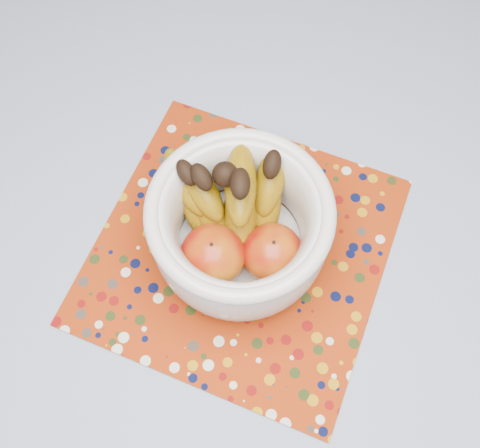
{
  "coord_description": "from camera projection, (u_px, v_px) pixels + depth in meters",
  "views": [
    {
      "loc": [
        -0.01,
        -0.19,
        1.56
      ],
      "look_at": [
        -0.02,
        0.12,
        0.85
      ],
      "focal_mm": 42.0,
      "sensor_mm": 36.0,
      "label": 1
    }
  ],
  "objects": [
    {
      "name": "placemat",
      "position": [
        241.0,
        250.0,
        0.85
      ],
      "size": [
        0.54,
        0.54,
        0.0
      ],
      "primitive_type": "cube",
      "rotation": [
        0.0,
        0.0,
        -0.36
      ],
      "color": "maroon",
      "rests_on": "tablecloth"
    },
    {
      "name": "table",
      "position": [
        249.0,
        338.0,
        0.89
      ],
      "size": [
        1.2,
        1.2,
        0.75
      ],
      "color": "brown",
      "rests_on": "ground"
    },
    {
      "name": "tablecloth",
      "position": [
        250.0,
        325.0,
        0.81
      ],
      "size": [
        1.32,
        1.32,
        0.01
      ],
      "primitive_type": "cube",
      "color": "slate",
      "rests_on": "table"
    },
    {
      "name": "fruit_bowl",
      "position": [
        233.0,
        220.0,
        0.78
      ],
      "size": [
        0.28,
        0.26,
        0.2
      ],
      "color": "silver",
      "rests_on": "placemat"
    }
  ]
}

